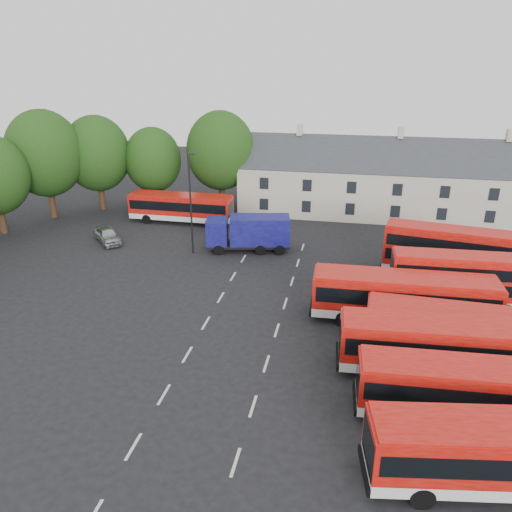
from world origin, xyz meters
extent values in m
plane|color=black|center=(0.00, 0.00, 0.00)|extent=(140.00, 140.00, 0.00)
cube|color=beige|center=(0.00, -10.00, 0.01)|extent=(0.15, 1.80, 0.01)
cube|color=beige|center=(0.00, -6.00, 0.01)|extent=(0.15, 1.80, 0.01)
cube|color=beige|center=(0.00, -2.00, 0.01)|extent=(0.15, 1.80, 0.01)
cube|color=beige|center=(0.00, 2.00, 0.01)|extent=(0.15, 1.80, 0.01)
cube|color=beige|center=(0.00, 6.00, 0.01)|extent=(0.15, 1.80, 0.01)
cube|color=beige|center=(0.00, 10.00, 0.01)|extent=(0.15, 1.80, 0.01)
cube|color=beige|center=(0.00, 14.00, 0.01)|extent=(0.15, 1.80, 0.01)
cube|color=beige|center=(0.00, 18.00, 0.01)|extent=(0.15, 1.80, 0.01)
cube|color=beige|center=(5.00, -10.00, 0.01)|extent=(0.15, 1.80, 0.01)
cube|color=beige|center=(5.00, -6.00, 0.01)|extent=(0.15, 1.80, 0.01)
cube|color=beige|center=(5.00, -2.00, 0.01)|extent=(0.15, 1.80, 0.01)
cube|color=beige|center=(5.00, 2.00, 0.01)|extent=(0.15, 1.80, 0.01)
cube|color=beige|center=(5.00, 6.00, 0.01)|extent=(0.15, 1.80, 0.01)
cube|color=beige|center=(5.00, 10.00, 0.01)|extent=(0.15, 1.80, 0.01)
cube|color=beige|center=(5.00, 14.00, 0.01)|extent=(0.15, 1.80, 0.01)
cube|color=beige|center=(5.00, 18.00, 0.01)|extent=(0.15, 1.80, 0.01)
cylinder|color=black|center=(-26.00, 16.00, 1.84)|extent=(0.70, 0.70, 3.67)
cylinder|color=black|center=(-24.00, 22.00, 2.19)|extent=(0.70, 0.70, 4.38)
ellipsoid|color=#1A4011|center=(-24.00, 22.00, 7.26)|extent=(8.25, 8.25, 9.49)
cylinder|color=black|center=(-20.00, 26.00, 2.01)|extent=(0.70, 0.70, 4.02)
ellipsoid|color=#1A4011|center=(-20.00, 26.00, 6.68)|extent=(7.59, 7.59, 8.73)
cylinder|color=black|center=(-14.00, 28.00, 1.75)|extent=(0.70, 0.70, 3.50)
ellipsoid|color=#1A4011|center=(-14.00, 28.00, 5.81)|extent=(6.60, 6.60, 7.59)
cylinder|color=black|center=(-6.00, 29.00, 2.10)|extent=(0.70, 0.70, 4.20)
ellipsoid|color=#1A4011|center=(-6.00, 29.00, 6.97)|extent=(7.92, 7.92, 9.11)
cube|color=beige|center=(14.00, 30.00, 2.75)|extent=(35.00, 7.00, 5.50)
cube|color=#2D3035|center=(14.00, 30.00, 5.50)|extent=(35.70, 7.13, 7.13)
cube|color=beige|center=(3.00, 30.00, 9.46)|extent=(0.60, 0.90, 1.20)
cube|color=beige|center=(14.00, 30.00, 9.46)|extent=(0.60, 0.90, 1.20)
cube|color=beige|center=(25.00, 30.00, 9.46)|extent=(0.60, 0.90, 1.20)
cube|color=silver|center=(16.61, -9.11, 0.83)|extent=(12.08, 4.45, 0.59)
cube|color=#B6130B|center=(16.61, -9.11, 2.17)|extent=(12.08, 4.45, 2.09)
cube|color=black|center=(16.61, -9.11, 2.23)|extent=(11.62, 4.45, 1.02)
cylinder|color=black|center=(13.06, -10.88, 0.54)|extent=(1.11, 0.46, 1.07)
cube|color=silver|center=(15.95, -4.84, 0.80)|extent=(11.42, 3.13, 0.57)
cube|color=#B6130B|center=(15.95, -4.84, 2.08)|extent=(11.42, 3.13, 2.00)
cube|color=black|center=(15.95, -4.84, 2.13)|extent=(10.97, 3.17, 0.98)
cube|color=#B6130B|center=(15.95, -4.84, 3.13)|extent=(11.19, 3.02, 0.12)
cylinder|color=black|center=(12.40, -6.18, 0.51)|extent=(1.04, 0.34, 1.03)
cube|color=silver|center=(15.23, -1.07, 0.84)|extent=(12.11, 3.42, 0.60)
cube|color=#B6130B|center=(15.23, -1.07, 2.20)|extent=(12.11, 3.42, 2.12)
cube|color=black|center=(15.23, -1.07, 2.26)|extent=(11.64, 3.46, 1.03)
cube|color=#B6130B|center=(15.23, -1.07, 3.32)|extent=(11.87, 3.30, 0.13)
cylinder|color=black|center=(11.47, -2.52, 0.54)|extent=(1.10, 0.37, 1.09)
cylinder|color=black|center=(18.98, 0.38, 0.54)|extent=(1.10, 0.37, 1.09)
cube|color=silver|center=(16.25, 1.45, 0.77)|extent=(11.02, 2.99, 0.55)
cube|color=#B6130B|center=(16.25, 1.45, 2.01)|extent=(11.02, 2.99, 1.94)
cube|color=black|center=(16.25, 1.45, 2.06)|extent=(10.59, 3.03, 0.94)
cube|color=#B6130B|center=(16.25, 1.45, 3.03)|extent=(10.80, 2.88, 0.12)
cylinder|color=black|center=(12.71, 0.49, 0.50)|extent=(1.00, 0.32, 0.99)
cylinder|color=black|center=(19.80, 2.40, 0.50)|extent=(1.00, 0.32, 0.99)
cube|color=silver|center=(13.28, 4.88, 0.87)|extent=(12.39, 3.16, 0.62)
cube|color=#B6130B|center=(13.28, 4.88, 2.27)|extent=(12.39, 3.16, 2.18)
cube|color=black|center=(13.28, 4.88, 2.32)|extent=(11.90, 3.21, 1.06)
cube|color=#B6130B|center=(13.28, 4.88, 3.41)|extent=(12.14, 3.04, 0.13)
cylinder|color=black|center=(9.38, 3.50, 0.56)|extent=(1.13, 0.35, 1.12)
cylinder|color=black|center=(17.18, 6.26, 0.56)|extent=(1.13, 0.35, 1.12)
cube|color=silver|center=(17.52, 8.22, 0.69)|extent=(9.93, 2.60, 0.49)
cube|color=#B6130B|center=(17.52, 8.22, 2.44)|extent=(9.93, 2.60, 3.00)
cube|color=black|center=(17.52, 8.22, 1.86)|extent=(9.53, 2.64, 0.85)
cube|color=#B6130B|center=(17.52, 8.22, 3.98)|extent=(9.73, 2.50, 0.11)
cylinder|color=black|center=(14.40, 7.10, 0.45)|extent=(0.90, 0.28, 0.90)
cylinder|color=black|center=(20.63, 9.35, 0.45)|extent=(0.90, 0.28, 0.90)
cube|color=black|center=(17.52, 8.22, 3.02)|extent=(9.53, 2.64, 0.85)
cube|color=silver|center=(17.62, 13.12, 0.75)|extent=(10.91, 4.21, 0.53)
cube|color=#B6130B|center=(17.62, 13.12, 2.64)|extent=(10.91, 4.21, 3.24)
cube|color=black|center=(17.62, 13.12, 2.01)|extent=(10.50, 4.20, 0.92)
cube|color=#B6130B|center=(17.62, 13.12, 4.31)|extent=(10.68, 4.08, 0.12)
cylinder|color=black|center=(14.07, 12.63, 0.48)|extent=(1.00, 0.43, 0.97)
cylinder|color=black|center=(21.17, 13.61, 0.48)|extent=(1.00, 0.43, 0.97)
cube|color=black|center=(17.62, 13.12, 3.27)|extent=(10.50, 4.20, 0.92)
cube|color=silver|center=(-9.03, 22.99, 0.80)|extent=(11.34, 2.73, 0.57)
cube|color=#B6130B|center=(-9.03, 22.99, 2.08)|extent=(11.34, 2.73, 2.00)
cube|color=black|center=(-9.03, 22.99, 2.13)|extent=(10.89, 2.79, 0.98)
cube|color=#B6130B|center=(-9.03, 22.99, 3.13)|extent=(11.11, 2.63, 0.12)
cylinder|color=black|center=(-12.66, 21.88, 0.51)|extent=(1.03, 0.30, 1.03)
cylinder|color=black|center=(-5.39, 24.10, 0.51)|extent=(1.03, 0.30, 1.03)
cube|color=black|center=(-0.01, 16.05, 0.63)|extent=(7.99, 3.54, 0.29)
cube|color=#10105D|center=(-2.85, 15.48, 1.93)|extent=(2.37, 2.75, 2.32)
cube|color=black|center=(-3.75, 15.30, 2.28)|extent=(0.50, 2.03, 1.16)
cube|color=#10105D|center=(1.08, 16.27, 2.08)|extent=(5.88, 3.46, 2.61)
cylinder|color=black|center=(-2.44, 14.45, 0.48)|extent=(1.00, 0.46, 0.97)
cylinder|color=black|center=(2.66, 17.70, 0.48)|extent=(1.00, 0.46, 0.97)
imported|color=#A2A6AA|center=(-14.12, 15.54, 0.76)|extent=(4.32, 4.49, 1.51)
cylinder|color=black|center=(-4.95, 14.45, 4.64)|extent=(0.17, 0.17, 9.28)
cube|color=black|center=(-4.68, 14.53, 9.28)|extent=(0.60, 0.37, 0.17)
camera|label=1|loc=(9.36, -27.07, 17.33)|focal=35.00mm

